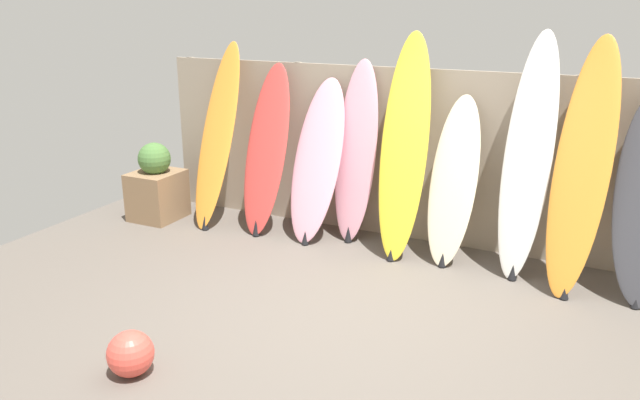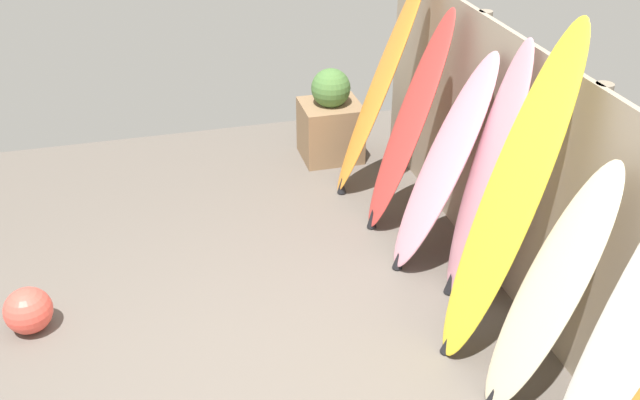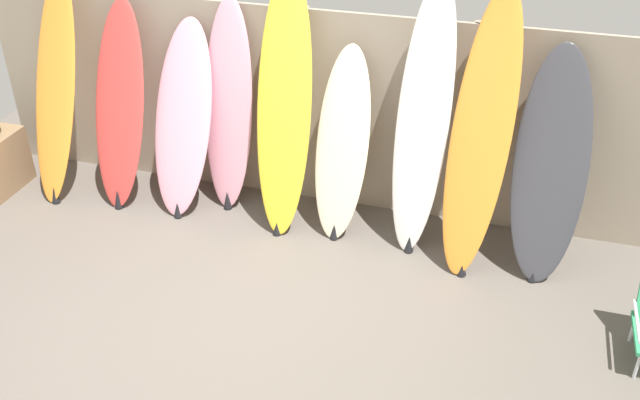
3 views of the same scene
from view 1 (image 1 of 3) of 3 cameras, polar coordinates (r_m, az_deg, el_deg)
name	(u,v)px [view 1 (image 1 of 3)]	position (r m, az deg, el deg)	size (l,w,h in m)	color
ground	(340,320)	(5.09, 1.84, -10.88)	(7.68, 7.68, 0.00)	#5B544C
fence_back	(420,157)	(6.54, 9.15, 3.92)	(6.08, 0.11, 1.80)	gray
surfboard_orange_0	(217,137)	(7.05, -9.37, 5.71)	(0.50, 0.80, 2.02)	orange
surfboard_red_1	(266,151)	(6.77, -4.93, 4.50)	(0.53, 0.66, 1.82)	#D13D38
surfboard_pink_2	(317,161)	(6.53, -0.26, 3.57)	(0.61, 0.73, 1.69)	pink
surfboard_pink_3	(356,153)	(6.49, 3.30, 4.28)	(0.49, 0.45, 1.89)	pink
surfboard_yellow_4	(404,148)	(6.11, 7.71, 4.75)	(0.51, 0.70, 2.18)	yellow
surfboard_cream_5	(453,183)	(6.08, 12.10, 1.56)	(0.47, 0.58, 1.60)	beige
surfboard_white_6	(528,159)	(5.88, 18.47, 3.61)	(0.48, 0.60, 2.21)	white
surfboard_orange_7	(583,168)	(5.75, 22.89, 2.71)	(0.55, 0.84, 2.19)	orange
planter_box	(157,187)	(7.47, -14.71, 1.20)	(0.51, 0.56, 0.90)	#846647
beach_ball	(130,354)	(4.53, -16.94, -13.29)	(0.32, 0.32, 0.32)	#E54C3F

